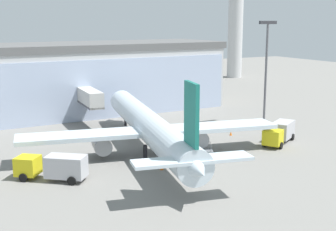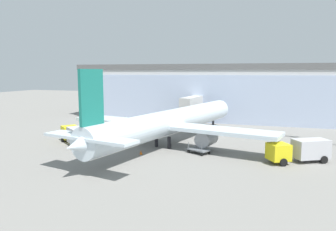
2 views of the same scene
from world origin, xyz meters
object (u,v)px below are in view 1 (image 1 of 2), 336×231
(jet_bridge, at_px, (87,97))
(safety_cone_wingtip, at_px, (231,133))
(safety_cone_nose, at_px, (162,167))
(catering_truck, at_px, (54,166))
(airplane, at_px, (149,127))
(baggage_cart, at_px, (201,151))
(apron_light_mast, at_px, (266,62))
(control_tower, at_px, (236,8))
(fuel_truck, at_px, (280,132))

(jet_bridge, height_order, safety_cone_wingtip, jet_bridge)
(safety_cone_nose, bearing_deg, catering_truck, 168.63)
(catering_truck, relative_size, safety_cone_nose, 12.84)
(airplane, relative_size, baggage_cart, 12.19)
(apron_light_mast, xyz_separation_m, safety_cone_nose, (-25.50, -13.49, -9.41))
(control_tower, xyz_separation_m, apron_light_mast, (-31.58, -51.10, -9.74))
(fuel_truck, bearing_deg, airplane, -43.94)
(safety_cone_nose, bearing_deg, jet_bridge, 88.93)
(baggage_cart, bearing_deg, jet_bridge, -46.32)
(apron_light_mast, relative_size, safety_cone_nose, 29.09)
(airplane, xyz_separation_m, fuel_truck, (17.35, -4.01, -1.82))
(baggage_cart, bearing_deg, catering_truck, 30.21)
(safety_cone_wingtip, bearing_deg, apron_light_mast, 24.45)
(airplane, distance_m, fuel_truck, 17.90)
(airplane, distance_m, safety_cone_nose, 7.52)
(control_tower, bearing_deg, safety_cone_wingtip, -126.61)
(airplane, relative_size, catering_truck, 5.57)
(apron_light_mast, bearing_deg, safety_cone_nose, -152.12)
(airplane, height_order, catering_truck, airplane)
(control_tower, bearing_deg, jet_bridge, -145.99)
(airplane, bearing_deg, jet_bridge, 16.06)
(apron_light_mast, bearing_deg, jet_bridge, 152.69)
(control_tower, relative_size, airplane, 0.82)
(catering_truck, xyz_separation_m, safety_cone_wingtip, (27.19, 6.84, -1.19))
(control_tower, relative_size, baggage_cart, 9.98)
(apron_light_mast, height_order, safety_cone_nose, apron_light_mast)
(control_tower, height_order, apron_light_mast, control_tower)
(control_tower, xyz_separation_m, baggage_cart, (-50.17, -61.75, -18.92))
(apron_light_mast, distance_m, safety_cone_wingtip, 14.16)
(baggage_cart, relative_size, safety_cone_wingtip, 5.86)
(airplane, relative_size, safety_cone_wingtip, 71.48)
(apron_light_mast, bearing_deg, catering_truck, -163.06)
(safety_cone_wingtip, bearing_deg, jet_bridge, 131.65)
(apron_light_mast, relative_size, fuel_truck, 2.16)
(fuel_truck, height_order, safety_cone_nose, fuel_truck)
(jet_bridge, bearing_deg, baggage_cart, -160.37)
(jet_bridge, relative_size, fuel_truck, 1.63)
(apron_light_mast, bearing_deg, fuel_truck, -120.44)
(safety_cone_nose, distance_m, safety_cone_wingtip, 18.30)
(jet_bridge, relative_size, airplane, 0.31)
(jet_bridge, distance_m, safety_cone_wingtip, 23.49)
(baggage_cart, bearing_deg, safety_cone_nose, 50.76)
(control_tower, distance_m, catering_truck, 94.25)
(jet_bridge, height_order, safety_cone_nose, jet_bridge)
(catering_truck, xyz_separation_m, safety_cone_nose, (11.31, -2.28, -1.19))
(fuel_truck, xyz_separation_m, safety_cone_nose, (-19.13, -2.65, -1.19))
(baggage_cart, distance_m, safety_cone_nose, 7.48)
(control_tower, xyz_separation_m, safety_cone_wingtip, (-41.21, -55.48, -19.15))
(catering_truck, bearing_deg, jet_bridge, -77.15)
(fuel_truck, height_order, baggage_cart, fuel_truck)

